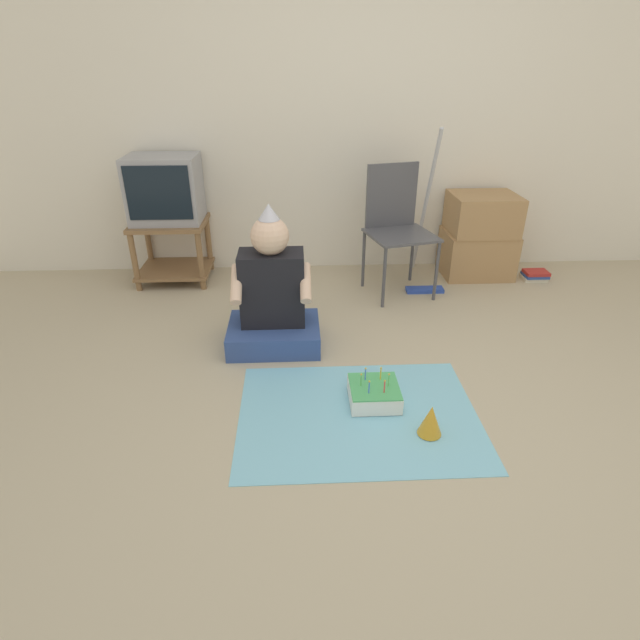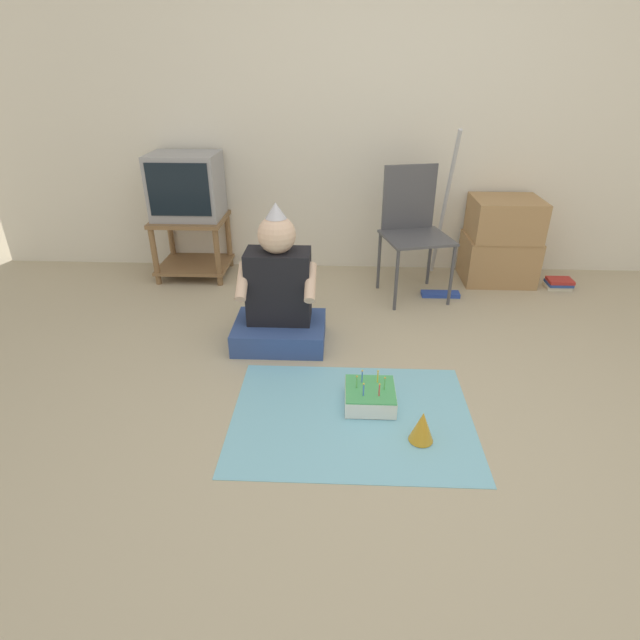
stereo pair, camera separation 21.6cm
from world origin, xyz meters
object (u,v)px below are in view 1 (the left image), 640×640
Objects in this scene: folding_chair at (397,221)px; birthday_cake at (374,393)px; cardboard_box_stack at (479,236)px; person_seated at (273,299)px; dust_mop at (425,243)px; book_pile at (535,275)px; party_hat_blue at (431,420)px; tv at (165,189)px.

folding_chair reaches higher than birthday_cake.
folding_chair is at bearing -160.65° from cardboard_box_stack.
person_seated reaches higher than cardboard_box_stack.
dust_mop is 0.98m from book_pile.
birthday_cake is at bearing 130.44° from party_hat_blue.
tv is 0.78× the size of cardboard_box_stack.
cardboard_box_stack is 3.34× the size of book_pile.
tv is at bearing 170.80° from folding_chair.
dust_mop is 7.61× the size of party_hat_blue.
dust_mop is at bearing -6.81° from tv.
folding_chair is (1.70, -0.27, -0.19)m from tv.
person_seated is (-1.60, -1.05, -0.02)m from cardboard_box_stack.
dust_mop is (1.93, -0.23, -0.37)m from tv.
dust_mop is 1.40m from person_seated.
cardboard_box_stack is at bearing 57.51° from birthday_cake.
book_pile is (0.45, -0.15, -0.29)m from cardboard_box_stack.
folding_chair is 1.41× the size of cardboard_box_stack.
tv is 1.41m from person_seated.
person_seated reaches higher than birthday_cake.
tv is 2.62× the size of book_pile.
tv is at bearing 128.54° from party_hat_blue.
cardboard_box_stack is at bearing 161.50° from book_pile.
person_seated is (-1.12, -0.84, -0.04)m from dust_mop.
person_seated reaches higher than book_pile.
folding_chair is at bearing 85.80° from party_hat_blue.
cardboard_box_stack reaches higher than book_pile.
birthday_cake is at bearing -111.66° from dust_mop.
folding_chair is 0.78× the size of dust_mop.
dust_mop is at bearing 68.34° from birthday_cake.
cardboard_box_stack is 2.02m from birthday_cake.
dust_mop is at bearing 78.24° from party_hat_blue.
folding_chair is 0.80m from cardboard_box_stack.
cardboard_box_stack reaches higher than birthday_cake.
person_seated is at bearing -156.23° from book_pile.
dust_mop is 1.80m from party_hat_blue.
folding_chair is 5.95× the size of party_hat_blue.
folding_chair is at bearing 76.31° from birthday_cake.
party_hat_blue is at bearing -49.56° from birthday_cake.
book_pile is at bearing 23.77° from person_seated.
book_pile is 2.22m from party_hat_blue.
tv is 1.98m from dust_mop.
book_pile is at bearing -3.37° from tv.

